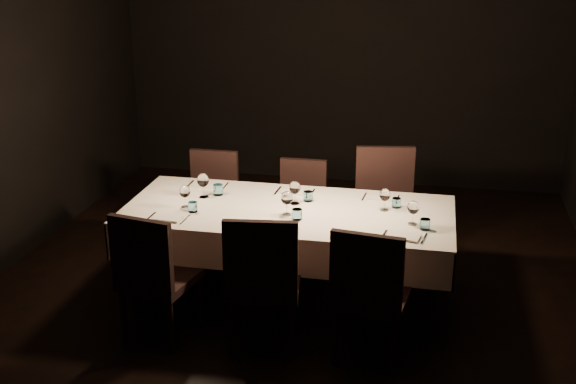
% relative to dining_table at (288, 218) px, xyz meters
% --- Properties ---
extents(room, '(5.01, 6.01, 3.01)m').
position_rel_dining_table_xyz_m(room, '(0.00, 0.00, 0.81)').
color(room, black).
rests_on(room, ground).
extents(dining_table, '(2.52, 1.12, 0.76)m').
position_rel_dining_table_xyz_m(dining_table, '(0.00, 0.00, 0.00)').
color(dining_table, black).
rests_on(dining_table, ground).
extents(chair_near_left, '(0.55, 0.55, 0.98)m').
position_rel_dining_table_xyz_m(chair_near_left, '(-0.80, -0.82, -0.15)').
color(chair_near_left, black).
rests_on(chair_near_left, ground).
extents(place_setting_near_left, '(0.32, 0.40, 0.18)m').
position_rel_dining_table_xyz_m(place_setting_near_left, '(-0.78, -0.22, 0.14)').
color(place_setting_near_left, beige).
rests_on(place_setting_near_left, dining_table).
extents(chair_near_center, '(0.55, 0.55, 1.03)m').
position_rel_dining_table_xyz_m(chair_near_center, '(-0.01, -0.79, -0.13)').
color(chair_near_center, black).
rests_on(chair_near_center, ground).
extents(place_setting_near_center, '(0.35, 0.41, 0.19)m').
position_rel_dining_table_xyz_m(place_setting_near_center, '(0.02, -0.22, 0.15)').
color(place_setting_near_center, beige).
rests_on(place_setting_near_center, dining_table).
extents(chair_near_right, '(0.54, 0.54, 0.99)m').
position_rel_dining_table_xyz_m(chair_near_right, '(0.71, -0.79, -0.14)').
color(chair_near_right, black).
rests_on(chair_near_right, ground).
extents(place_setting_near_right, '(0.34, 0.40, 0.18)m').
position_rel_dining_table_xyz_m(place_setting_near_right, '(0.96, -0.22, 0.15)').
color(place_setting_near_right, beige).
rests_on(place_setting_near_right, dining_table).
extents(chair_far_left, '(0.44, 0.44, 0.92)m').
position_rel_dining_table_xyz_m(chair_far_left, '(-0.87, 0.79, -0.18)').
color(chair_far_left, black).
rests_on(chair_far_left, ground).
extents(place_setting_far_left, '(0.35, 0.42, 0.20)m').
position_rel_dining_table_xyz_m(place_setting_far_left, '(-0.71, 0.22, 0.15)').
color(place_setting_far_left, beige).
rests_on(place_setting_far_left, dining_table).
extents(chair_far_center, '(0.42, 0.42, 0.87)m').
position_rel_dining_table_xyz_m(chair_far_center, '(-0.05, 0.85, -0.20)').
color(chair_far_center, black).
rests_on(chair_far_center, ground).
extents(place_setting_far_center, '(0.34, 0.41, 0.19)m').
position_rel_dining_table_xyz_m(place_setting_far_center, '(0.04, 0.22, 0.15)').
color(place_setting_far_center, beige).
rests_on(place_setting_far_center, dining_table).
extents(chair_far_right, '(0.58, 0.58, 1.05)m').
position_rel_dining_table_xyz_m(chair_far_right, '(0.70, 0.76, -0.12)').
color(chair_far_right, black).
rests_on(chair_far_right, ground).
extents(place_setting_far_right, '(0.32, 0.40, 0.17)m').
position_rel_dining_table_xyz_m(place_setting_far_right, '(0.73, 0.22, 0.14)').
color(place_setting_far_right, beige).
rests_on(place_setting_far_right, dining_table).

